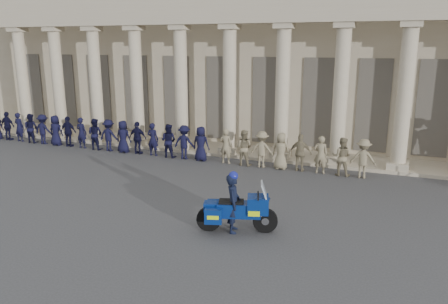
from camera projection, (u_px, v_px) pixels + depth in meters
ground at (178, 217)px, 14.05m from camera, size 90.00×90.00×0.00m
building at (290, 58)px, 26.24m from camera, size 40.00×12.50×9.00m
officer_rank at (152, 139)px, 21.51m from camera, size 21.28×0.62×1.64m
motorcycle at (238, 210)px, 12.81m from camera, size 2.33×1.29×1.54m
rider at (233, 202)px, 12.76m from camera, size 0.60×0.74×1.86m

